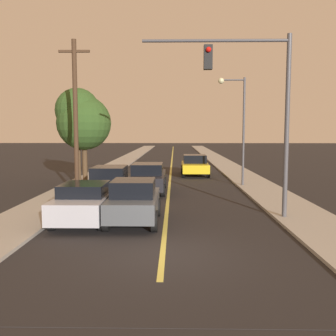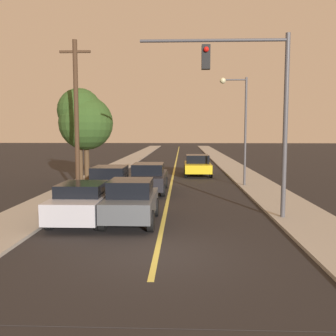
# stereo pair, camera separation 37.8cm
# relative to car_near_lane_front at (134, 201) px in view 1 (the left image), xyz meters

# --- Properties ---
(ground_plane) EXTENTS (200.00, 200.00, 0.00)m
(ground_plane) POSITION_rel_car_near_lane_front_xyz_m (1.18, -3.48, -0.84)
(ground_plane) COLOR black
(road_surface) EXTENTS (8.43, 80.00, 0.01)m
(road_surface) POSITION_rel_car_near_lane_front_xyz_m (1.18, 32.52, -0.84)
(road_surface) COLOR black
(road_surface) RESTS_ON ground
(sidewalk_left) EXTENTS (2.50, 80.00, 0.12)m
(sidewalk_left) POSITION_rel_car_near_lane_front_xyz_m (-4.28, 32.52, -0.78)
(sidewalk_left) COLOR #9E998E
(sidewalk_left) RESTS_ON ground
(sidewalk_right) EXTENTS (2.50, 80.00, 0.12)m
(sidewalk_right) POSITION_rel_car_near_lane_front_xyz_m (6.65, 32.52, -0.78)
(sidewalk_right) COLOR #9E998E
(sidewalk_right) RESTS_ON ground
(car_near_lane_front) EXTENTS (1.87, 3.85, 1.66)m
(car_near_lane_front) POSITION_rel_car_near_lane_front_xyz_m (0.00, 0.00, 0.00)
(car_near_lane_front) COLOR #474C51
(car_near_lane_front) RESTS_ON ground
(car_near_lane_second) EXTENTS (2.02, 4.71, 1.64)m
(car_near_lane_second) POSITION_rel_car_near_lane_front_xyz_m (-0.00, 7.21, -0.01)
(car_near_lane_second) COLOR black
(car_near_lane_second) RESTS_ON ground
(car_outer_lane_front) EXTENTS (1.98, 4.25, 1.50)m
(car_outer_lane_front) POSITION_rel_car_near_lane_front_xyz_m (-1.85, 0.20, -0.07)
(car_outer_lane_front) COLOR #A5A8B2
(car_outer_lane_front) RESTS_ON ground
(car_outer_lane_second) EXTENTS (2.01, 4.60, 1.62)m
(car_outer_lane_second) POSITION_rel_car_near_lane_front_xyz_m (-1.85, 5.54, -0.04)
(car_outer_lane_second) COLOR black
(car_outer_lane_second) RESTS_ON ground
(car_far_oncoming) EXTENTS (2.09, 4.38, 1.61)m
(car_far_oncoming) POSITION_rel_car_near_lane_front_xyz_m (3.08, 15.30, -0.02)
(car_far_oncoming) COLOR gold
(car_far_oncoming) RESTS_ON ground
(traffic_signal_mast) EXTENTS (5.60, 0.42, 6.94)m
(traffic_signal_mast) POSITION_rel_car_near_lane_front_xyz_m (4.56, 0.73, 3.99)
(traffic_signal_mast) COLOR #47474C
(traffic_signal_mast) RESTS_ON ground
(streetlamp_right) EXTENTS (1.67, 0.36, 6.56)m
(streetlamp_right) POSITION_rel_car_near_lane_front_xyz_m (5.35, 9.45, 3.52)
(streetlamp_right) COLOR #47474C
(streetlamp_right) RESTS_ON ground
(utility_pole_left) EXTENTS (1.60, 0.24, 7.98)m
(utility_pole_left) POSITION_rel_car_near_lane_front_xyz_m (-3.63, 5.78, 3.43)
(utility_pole_left) COLOR #422D1E
(utility_pole_left) RESTS_ON ground
(tree_left_near) EXTENTS (2.76, 2.76, 6.00)m
(tree_left_near) POSITION_rel_car_near_lane_front_xyz_m (-4.55, 9.75, 3.86)
(tree_left_near) COLOR #4C3823
(tree_left_near) RESTS_ON ground
(tree_left_far) EXTENTS (3.38, 3.38, 5.53)m
(tree_left_far) POSITION_rel_car_near_lane_front_xyz_m (-4.17, 9.77, 3.10)
(tree_left_far) COLOR #4C3823
(tree_left_far) RESTS_ON ground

